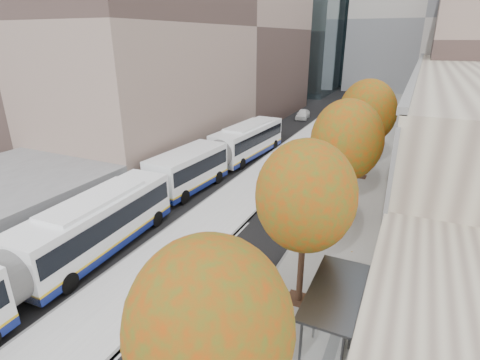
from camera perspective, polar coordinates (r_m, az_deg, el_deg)
The scene contains 13 objects.
bus_platform at distance 39.26m, azimuth 7.83°, elevation 4.00°, with size 4.25×150.00×0.15m, color silver.
sidewalk at distance 37.80m, azimuth 19.44°, elevation 2.25°, with size 4.75×150.00×0.08m, color gray.
building_midrise at distance 51.39m, azimuth -10.81°, elevation 21.85°, with size 24.00×46.00×25.00m, color gray.
building_far_block at distance 97.01m, azimuth 26.44°, elevation 21.07°, with size 30.00×18.00×30.00m, color #A59E97.
bus_shelter at distance 15.11m, azimuth 14.97°, elevation -17.39°, with size 1.90×4.40×2.53m.
tree_b at distance 9.40m, azimuth -4.65°, elevation -21.62°, with size 4.00×4.00×6.97m.
tree_c at distance 15.64m, azimuth 9.97°, elevation -2.47°, with size 4.20×4.20×7.28m.
tree_d at distance 23.95m, azimuth 15.95°, elevation 5.84°, with size 4.40×4.40×7.60m.
tree_e at distance 32.63m, azimuth 18.85°, elevation 9.78°, with size 4.60×4.60×7.92m.
bus_near at distance 19.98m, azimuth -28.96°, elevation -10.98°, with size 3.60×18.68×3.10m.
bus_far at distance 34.06m, azimuth -2.13°, elevation 4.45°, with size 3.97×19.09×3.16m.
cyclist at distance 15.41m, azimuth -11.17°, elevation -22.61°, with size 0.92×1.88×2.32m.
distant_car at distance 57.05m, azimuth 9.55°, elevation 9.87°, with size 1.67×4.15×1.41m, color silver.
Camera 1 is at (7.18, -0.93, 11.38)m, focal length 28.00 mm.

